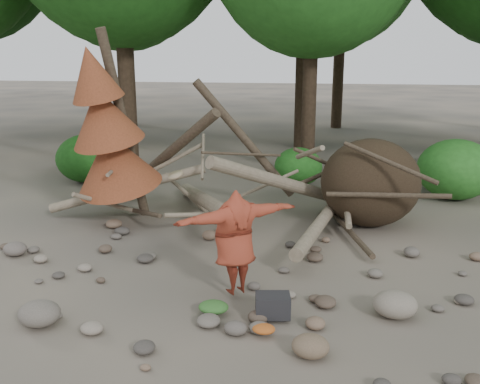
# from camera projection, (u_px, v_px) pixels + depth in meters

# --- Properties ---
(ground) EXTENTS (120.00, 120.00, 0.00)m
(ground) POSITION_uv_depth(u_px,v_px,m) (217.00, 301.00, 8.46)
(ground) COLOR #514C44
(ground) RESTS_ON ground
(deadfall_pile) EXTENTS (8.55, 5.24, 3.30)m
(deadfall_pile) POSITION_uv_depth(u_px,v_px,m) (344.00, 184.00, 11.94)
(deadfall_pile) COLOR #332619
(deadfall_pile) RESTS_ON ground
(dead_conifer) EXTENTS (2.06, 2.16, 4.35)m
(dead_conifer) POSITION_uv_depth(u_px,v_px,m) (108.00, 133.00, 11.64)
(dead_conifer) COLOR #4C3F30
(dead_conifer) RESTS_ON ground
(bush_left) EXTENTS (1.80, 1.80, 1.44)m
(bush_left) POSITION_uv_depth(u_px,v_px,m) (87.00, 158.00, 16.02)
(bush_left) COLOR #1B5316
(bush_left) RESTS_ON ground
(bush_mid) EXTENTS (1.40, 1.40, 1.12)m
(bush_mid) POSITION_uv_depth(u_px,v_px,m) (298.00, 167.00, 15.63)
(bush_mid) COLOR #24691E
(bush_mid) RESTS_ON ground
(bush_right) EXTENTS (2.00, 2.00, 1.60)m
(bush_right) POSITION_uv_depth(u_px,v_px,m) (456.00, 169.00, 14.14)
(bush_right) COLOR #2F7D27
(bush_right) RESTS_ON ground
(frisbee_thrower) EXTENTS (2.09, 1.71, 1.97)m
(frisbee_thrower) POSITION_uv_depth(u_px,v_px,m) (235.00, 242.00, 8.40)
(frisbee_thrower) COLOR maroon
(frisbee_thrower) RESTS_ON ground
(backpack) EXTENTS (0.55, 0.41, 0.34)m
(backpack) POSITION_uv_depth(u_px,v_px,m) (273.00, 309.00, 7.83)
(backpack) COLOR black
(backpack) RESTS_ON ground
(cloth_green) EXTENTS (0.45, 0.38, 0.17)m
(cloth_green) POSITION_uv_depth(u_px,v_px,m) (214.00, 310.00, 7.98)
(cloth_green) COLOR #326629
(cloth_green) RESTS_ON ground
(cloth_orange) EXTENTS (0.32, 0.26, 0.12)m
(cloth_orange) POSITION_uv_depth(u_px,v_px,m) (264.00, 332.00, 7.40)
(cloth_orange) COLOR #AF541E
(cloth_orange) RESTS_ON ground
(boulder_front_left) EXTENTS (0.61, 0.55, 0.37)m
(boulder_front_left) POSITION_uv_depth(u_px,v_px,m) (39.00, 313.00, 7.67)
(boulder_front_left) COLOR #6A6259
(boulder_front_left) RESTS_ON ground
(boulder_front_right) EXTENTS (0.49, 0.44, 0.30)m
(boulder_front_right) POSITION_uv_depth(u_px,v_px,m) (311.00, 346.00, 6.89)
(boulder_front_right) COLOR brown
(boulder_front_right) RESTS_ON ground
(boulder_mid_right) EXTENTS (0.66, 0.59, 0.39)m
(boulder_mid_right) POSITION_uv_depth(u_px,v_px,m) (395.00, 304.00, 7.92)
(boulder_mid_right) COLOR gray
(boulder_mid_right) RESTS_ON ground
(boulder_mid_left) EXTENTS (0.45, 0.41, 0.27)m
(boulder_mid_left) POSITION_uv_depth(u_px,v_px,m) (15.00, 249.00, 10.31)
(boulder_mid_left) COLOR #695F58
(boulder_mid_left) RESTS_ON ground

